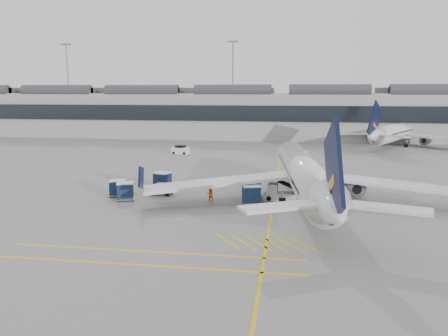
# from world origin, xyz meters

# --- Properties ---
(ground) EXTENTS (220.00, 220.00, 0.00)m
(ground) POSITION_xyz_m (0.00, 0.00, 0.00)
(ground) COLOR gray
(ground) RESTS_ON ground
(terminal) EXTENTS (200.00, 20.45, 12.40)m
(terminal) POSITION_xyz_m (0.00, 71.93, 6.14)
(terminal) COLOR #9E9E99
(terminal) RESTS_ON ground
(light_masts) EXTENTS (113.00, 0.60, 25.45)m
(light_masts) POSITION_xyz_m (-1.67, 86.00, 14.49)
(light_masts) COLOR slate
(light_masts) RESTS_ON ground
(apron_markings) EXTENTS (0.25, 60.00, 0.01)m
(apron_markings) POSITION_xyz_m (10.00, 10.00, 0.01)
(apron_markings) COLOR gold
(apron_markings) RESTS_ON ground
(airliner_main) EXTENTS (34.02, 37.33, 9.93)m
(airliner_main) POSITION_xyz_m (13.11, 6.82, 2.92)
(airliner_main) COLOR silver
(airliner_main) RESTS_ON ground
(airliner_far) EXTENTS (30.59, 33.74, 9.93)m
(airliner_far) POSITION_xyz_m (34.35, 58.80, 2.92)
(airliner_far) COLOR silver
(airliner_far) RESTS_ON ground
(belt_loader) EXTENTS (5.35, 2.01, 2.17)m
(belt_loader) POSITION_xyz_m (11.01, 7.12, 0.64)
(belt_loader) COLOR beige
(belt_loader) RESTS_ON ground
(baggage_cart_a) EXTENTS (2.25, 2.01, 2.00)m
(baggage_cart_a) POSITION_xyz_m (7.76, 4.69, 1.07)
(baggage_cart_a) COLOR gray
(baggage_cart_a) RESTS_ON ground
(baggage_cart_b) EXTENTS (2.22, 1.98, 2.01)m
(baggage_cart_b) POSITION_xyz_m (-3.40, 10.27, 1.07)
(baggage_cart_b) COLOR gray
(baggage_cart_b) RESTS_ON ground
(baggage_cart_c) EXTENTS (2.23, 2.03, 1.94)m
(baggage_cart_c) POSITION_xyz_m (-5.73, 4.29, 1.04)
(baggage_cart_c) COLOR gray
(baggage_cart_c) RESTS_ON ground
(baggage_cart_d) EXTENTS (2.01, 1.77, 1.84)m
(baggage_cart_d) POSITION_xyz_m (-7.23, 5.83, 0.99)
(baggage_cart_d) COLOR gray
(baggage_cart_d) RESTS_ON ground
(ramp_agent_a) EXTENTS (0.80, 0.71, 1.85)m
(ramp_agent_a) POSITION_xyz_m (7.89, 7.83, 0.93)
(ramp_agent_a) COLOR red
(ramp_agent_a) RESTS_ON ground
(ramp_agent_b) EXTENTS (1.00, 0.95, 1.63)m
(ramp_agent_b) POSITION_xyz_m (3.30, 5.23, 0.82)
(ramp_agent_b) COLOR orange
(ramp_agent_b) RESTS_ON ground
(pushback_tug) EXTENTS (2.37, 1.49, 1.31)m
(pushback_tug) POSITION_xyz_m (-2.65, 7.30, 0.58)
(pushback_tug) COLOR #484C41
(pushback_tug) RESTS_ON ground
(safety_cone_nose) EXTENTS (0.41, 0.41, 0.57)m
(safety_cone_nose) POSITION_xyz_m (11.17, 24.39, 0.28)
(safety_cone_nose) COLOR #F24C0A
(safety_cone_nose) RESTS_ON ground
(safety_cone_engine) EXTENTS (0.35, 0.35, 0.49)m
(safety_cone_engine) POSITION_xyz_m (15.89, 7.13, 0.24)
(safety_cone_engine) COLOR #F24C0A
(safety_cone_engine) RESTS_ON ground
(service_van_left) EXTENTS (3.39, 2.08, 1.63)m
(service_van_left) POSITION_xyz_m (-8.55, 39.14, 0.73)
(service_van_left) COLOR silver
(service_van_left) RESTS_ON ground
(service_van_mid) EXTENTS (1.79, 3.49, 1.78)m
(service_van_mid) POSITION_xyz_m (11.38, 38.43, 0.80)
(service_van_mid) COLOR silver
(service_van_mid) RESTS_ON ground
(service_van_right) EXTENTS (4.00, 3.46, 1.85)m
(service_van_right) POSITION_xyz_m (12.62, 36.72, 0.83)
(service_van_right) COLOR silver
(service_van_right) RESTS_ON ground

